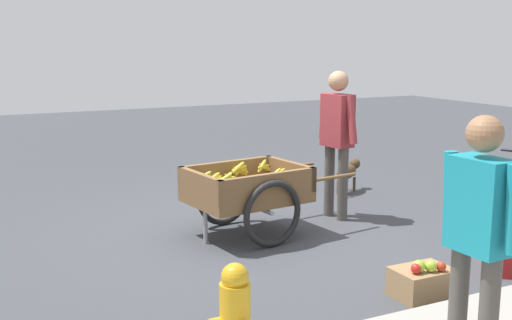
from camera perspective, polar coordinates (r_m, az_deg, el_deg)
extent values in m
plane|color=#3D3F44|center=(6.44, 0.54, -6.51)|extent=(24.00, 24.00, 0.00)
cube|color=brown|center=(6.24, -0.83, -3.25)|extent=(1.19, 0.94, 0.10)
cube|color=brown|center=(5.94, -5.04, -2.32)|extent=(0.16, 0.80, 0.24)
cube|color=brown|center=(6.49, 3.02, -1.18)|extent=(0.16, 0.80, 0.24)
cube|color=brown|center=(5.90, 1.13, -2.37)|extent=(1.10, 0.20, 0.24)
cube|color=brown|center=(6.51, -2.61, -1.14)|extent=(1.10, 0.20, 0.24)
torus|color=black|center=(5.91, 1.51, -4.86)|extent=(0.64, 0.14, 0.64)
torus|color=black|center=(6.62, -2.90, -3.16)|extent=(0.64, 0.14, 0.64)
cylinder|color=#9E9EA8|center=(6.26, -0.83, -3.96)|extent=(0.15, 0.88, 0.04)
cylinder|color=brown|center=(6.43, 7.02, -1.55)|extent=(0.55, 0.11, 0.04)
cylinder|color=brown|center=(6.94, 3.35, -0.57)|extent=(0.55, 0.11, 0.04)
cylinder|color=#9E9EA8|center=(6.07, -4.57, -5.90)|extent=(0.04, 0.04, 0.35)
ellipsoid|color=gold|center=(6.17, 1.52, -2.35)|extent=(0.18, 0.07, 0.14)
ellipsoid|color=gold|center=(6.16, 1.47, -2.28)|extent=(0.19, 0.07, 0.10)
ellipsoid|color=gold|center=(6.15, 1.42, -2.21)|extent=(0.19, 0.08, 0.05)
ellipsoid|color=gold|center=(6.13, 1.35, -2.15)|extent=(0.19, 0.09, 0.10)
ellipsoid|color=gold|center=(6.12, 1.31, -2.08)|extent=(0.17, 0.06, 0.14)
ellipsoid|color=gold|center=(6.38, -2.33, -1.70)|extent=(0.17, 0.09, 0.15)
ellipsoid|color=gold|center=(6.36, -2.50, -1.65)|extent=(0.18, 0.07, 0.05)
ellipsoid|color=gold|center=(6.35, -2.62, -1.59)|extent=(0.18, 0.11, 0.14)
ellipsoid|color=gold|center=(6.47, 2.12, -1.48)|extent=(0.18, 0.11, 0.14)
ellipsoid|color=gold|center=(6.46, 2.07, -1.42)|extent=(0.19, 0.09, 0.09)
ellipsoid|color=gold|center=(6.45, 2.04, -1.35)|extent=(0.19, 0.09, 0.05)
ellipsoid|color=gold|center=(6.43, 1.99, -1.29)|extent=(0.19, 0.05, 0.10)
ellipsoid|color=gold|center=(6.42, 1.95, -1.22)|extent=(0.18, 0.09, 0.14)
ellipsoid|color=gold|center=(6.61, 0.80, -0.66)|extent=(0.19, 0.09, 0.13)
ellipsoid|color=gold|center=(6.59, 0.69, -0.60)|extent=(0.19, 0.12, 0.05)
ellipsoid|color=gold|center=(6.57, 0.54, -0.54)|extent=(0.17, 0.12, 0.15)
ellipsoid|color=gold|center=(6.17, -4.42, -1.71)|extent=(0.18, 0.06, 0.15)
ellipsoid|color=gold|center=(6.16, -4.51, -1.64)|extent=(0.19, 0.07, 0.09)
ellipsoid|color=gold|center=(6.14, -4.63, -1.58)|extent=(0.18, 0.13, 0.09)
ellipsoid|color=gold|center=(6.13, -4.70, -1.51)|extent=(0.18, 0.05, 0.13)
ellipsoid|color=gold|center=(6.33, -2.62, -1.96)|extent=(0.18, 0.05, 0.13)
ellipsoid|color=gold|center=(6.32, -2.64, -1.89)|extent=(0.18, 0.05, 0.10)
ellipsoid|color=gold|center=(6.31, -2.71, -1.82)|extent=(0.19, 0.08, 0.05)
ellipsoid|color=gold|center=(6.30, -2.77, -1.76)|extent=(0.19, 0.11, 0.10)
ellipsoid|color=gold|center=(6.28, -2.82, -1.69)|extent=(0.18, 0.08, 0.14)
ellipsoid|color=gold|center=(6.45, -1.38, -0.87)|extent=(0.18, 0.09, 0.13)
ellipsoid|color=gold|center=(6.44, -1.44, -0.81)|extent=(0.19, 0.10, 0.08)
ellipsoid|color=gold|center=(6.43, -1.52, -0.74)|extent=(0.19, 0.07, 0.08)
ellipsoid|color=gold|center=(6.41, -1.59, -0.68)|extent=(0.18, 0.10, 0.14)
ellipsoid|color=gold|center=(6.34, -3.63, -1.81)|extent=(0.18, 0.10, 0.13)
ellipsoid|color=gold|center=(6.33, -3.71, -1.75)|extent=(0.19, 0.09, 0.09)
ellipsoid|color=gold|center=(6.32, -3.81, -1.69)|extent=(0.19, 0.06, 0.08)
ellipsoid|color=gold|center=(6.30, -3.87, -1.62)|extent=(0.19, 0.09, 0.13)
ellipsoid|color=gold|center=(6.27, 1.92, -1.54)|extent=(0.18, 0.11, 0.13)
ellipsoid|color=gold|center=(6.25, 1.89, -1.47)|extent=(0.19, 0.10, 0.09)
ellipsoid|color=gold|center=(6.24, 1.85, -1.41)|extent=(0.18, 0.11, 0.05)
ellipsoid|color=gold|center=(6.23, 1.81, -1.33)|extent=(0.19, 0.06, 0.09)
ellipsoid|color=gold|center=(6.22, 1.75, -1.27)|extent=(0.18, 0.10, 0.14)
ellipsoid|color=gold|center=(6.50, -1.27, -1.09)|extent=(0.18, 0.10, 0.13)
ellipsoid|color=gold|center=(6.49, -1.31, -1.02)|extent=(0.19, 0.09, 0.10)
ellipsoid|color=gold|center=(6.47, -1.35, -0.95)|extent=(0.19, 0.12, 0.05)
ellipsoid|color=gold|center=(6.46, -1.40, -0.88)|extent=(0.19, 0.10, 0.09)
ellipsoid|color=gold|center=(6.45, -1.49, -0.82)|extent=(0.17, 0.11, 0.15)
ellipsoid|color=gold|center=(6.20, -5.10, -1.94)|extent=(0.18, 0.08, 0.14)
ellipsoid|color=gold|center=(6.18, -5.26, -1.88)|extent=(0.19, 0.08, 0.05)
ellipsoid|color=gold|center=(6.16, -5.41, -1.82)|extent=(0.18, 0.05, 0.14)
cylinder|color=#4C4742|center=(6.84, 7.79, -2.16)|extent=(0.11, 0.11, 0.79)
cylinder|color=#4C4742|center=(7.00, 6.60, -1.83)|extent=(0.11, 0.11, 0.79)
cube|color=maroon|center=(6.80, 7.32, 3.55)|extent=(0.24, 0.36, 0.56)
sphere|color=tan|center=(6.76, 7.40, 7.05)|extent=(0.21, 0.21, 0.21)
cylinder|color=maroon|center=(6.64, 8.58, 3.58)|extent=(0.08, 0.18, 0.51)
cylinder|color=maroon|center=(6.97, 6.14, 3.97)|extent=(0.08, 0.13, 0.51)
ellipsoid|color=#4C3823|center=(8.10, 8.14, -1.05)|extent=(0.47, 0.39, 0.18)
sphere|color=#4C3823|center=(8.33, 8.86, -0.32)|extent=(0.14, 0.14, 0.14)
cylinder|color=#4C3823|center=(7.84, 7.35, -1.12)|extent=(0.10, 0.08, 0.12)
cylinder|color=#4C3823|center=(8.28, 8.11, -2.07)|extent=(0.04, 0.04, 0.18)
cylinder|color=#4C3823|center=(8.24, 8.80, -2.15)|extent=(0.04, 0.04, 0.18)
cylinder|color=#4C3823|center=(8.04, 7.38, -2.43)|extent=(0.04, 0.04, 0.18)
cylinder|color=#4C3823|center=(8.00, 8.09, -2.52)|extent=(0.04, 0.04, 0.18)
sphere|color=gold|center=(3.65, -1.91, -10.43)|extent=(0.16, 0.16, 0.16)
cylinder|color=#B21E1E|center=(5.68, 21.20, -8.07)|extent=(0.28, 0.28, 0.29)
cube|color=#99754C|center=(5.03, 14.68, -10.59)|extent=(0.44, 0.32, 0.22)
sphere|color=#99BF33|center=(4.92, 15.41, -9.18)|extent=(0.09, 0.09, 0.09)
sphere|color=red|center=(4.86, 14.17, -9.44)|extent=(0.08, 0.08, 0.08)
sphere|color=#99BF33|center=(4.89, 14.41, -9.22)|extent=(0.10, 0.10, 0.10)
sphere|color=#B23319|center=(4.96, 16.28, -9.16)|extent=(0.07, 0.07, 0.07)
cylinder|color=#4C4742|center=(3.98, 17.67, -12.47)|extent=(0.11, 0.11, 0.75)
cube|color=teal|center=(3.71, 19.46, -3.84)|extent=(0.22, 0.35, 0.53)
sphere|color=#9E704C|center=(3.63, 19.85, 2.24)|extent=(0.20, 0.20, 0.20)
cylinder|color=teal|center=(3.84, 17.04, -2.78)|extent=(0.08, 0.11, 0.48)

